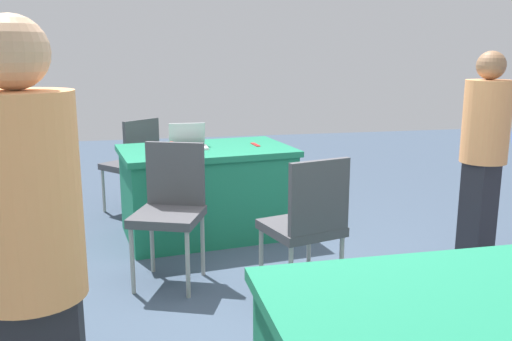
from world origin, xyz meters
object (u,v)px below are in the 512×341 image
at_px(table_foreground, 207,191).
at_px(scissors_red, 255,145).
at_px(person_attendee_browsing, 484,148).
at_px(laptop_silver, 188,143).
at_px(chair_tucked_right, 134,159).
at_px(yarn_ball, 172,147).
at_px(person_organiser, 30,259).
at_px(chair_aisle, 307,220).
at_px(chair_by_pillar, 171,204).

distance_m(table_foreground, scissors_red, 0.60).
distance_m(person_attendee_browsing, laptop_silver, 2.38).
height_order(chair_tucked_right, yarn_ball, chair_tucked_right).
bearing_deg(table_foreground, scissors_red, -173.44).
height_order(chair_tucked_right, person_organiser, person_organiser).
bearing_deg(chair_tucked_right, table_foreground, -93.07).
relative_size(chair_aisle, laptop_silver, 2.97).
bearing_deg(table_foreground, person_organiser, 72.72).
bearing_deg(laptop_silver, person_attendee_browsing, 152.63).
relative_size(chair_tucked_right, chair_aisle, 1.00).
xyz_separation_m(person_attendee_browsing, laptop_silver, (2.11, -1.08, -0.07)).
bearing_deg(person_organiser, chair_tucked_right, 84.32).
relative_size(table_foreground, chair_tucked_right, 1.64).
bearing_deg(yarn_ball, table_foreground, -153.37).
relative_size(yarn_ball, scissors_red, 0.51).
height_order(table_foreground, chair_aisle, chair_aisle).
bearing_deg(chair_tucked_right, yarn_ball, -111.98).
relative_size(chair_aisle, scissors_red, 5.29).
distance_m(chair_tucked_right, laptop_silver, 0.95).
height_order(yarn_ball, scissors_red, yarn_ball).
xyz_separation_m(person_organiser, laptop_silver, (-0.75, -2.94, -0.13)).
distance_m(chair_aisle, person_attendee_browsing, 1.60).
bearing_deg(chair_aisle, table_foreground, 91.80).
height_order(person_attendee_browsing, person_organiser, person_organiser).
xyz_separation_m(chair_aisle, person_organiser, (1.37, 1.43, 0.40)).
bearing_deg(person_organiser, chair_aisle, 45.06).
xyz_separation_m(laptop_silver, yarn_ball, (0.15, 0.19, 0.01)).
bearing_deg(chair_by_pillar, person_organiser, 95.82).
height_order(chair_by_pillar, laptop_silver, laptop_silver).
bearing_deg(person_attendee_browsing, chair_aisle, -12.73).
xyz_separation_m(laptop_silver, scissors_red, (-0.59, -0.01, -0.04)).
bearing_deg(yarn_ball, person_attendee_browsing, 158.49).
distance_m(chair_by_pillar, person_attendee_browsing, 2.35).
bearing_deg(person_organiser, laptop_silver, 74.25).
xyz_separation_m(table_foreground, laptop_silver, (0.15, -0.04, 0.43)).
height_order(person_attendee_browsing, yarn_ball, person_attendee_browsing).
bearing_deg(person_attendee_browsing, table_foreground, -56.32).
bearing_deg(chair_by_pillar, person_attendee_browsing, -160.94).
xyz_separation_m(chair_by_pillar, yarn_ball, (-0.06, -0.80, 0.26)).
bearing_deg(chair_aisle, yarn_ball, 104.38).
height_order(laptop_silver, yarn_ball, laptop_silver).
height_order(chair_aisle, person_attendee_browsing, person_attendee_browsing).
bearing_deg(laptop_silver, chair_aisle, 111.89).
relative_size(laptop_silver, yarn_ball, 3.53).
bearing_deg(laptop_silver, yarn_ball, 51.23).
bearing_deg(table_foreground, yarn_ball, 26.63).
height_order(chair_tucked_right, chair_aisle, chair_aisle).
xyz_separation_m(chair_aisle, person_attendee_browsing, (-1.50, -0.42, 0.34)).
height_order(table_foreground, person_attendee_browsing, person_attendee_browsing).
xyz_separation_m(table_foreground, chair_tucked_right, (0.62, -0.81, 0.15)).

